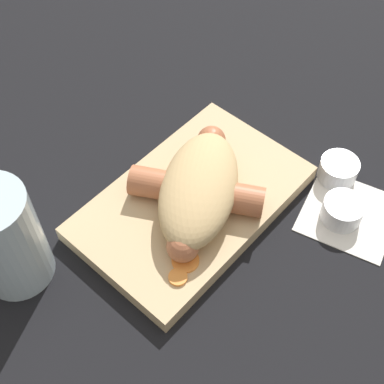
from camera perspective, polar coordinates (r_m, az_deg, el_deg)
The scene contains 9 objects.
ground_plane at distance 0.65m, azimuth -0.00°, elevation -1.65°, with size 3.00×3.00×0.00m, color black.
food_tray at distance 0.64m, azimuth -0.00°, elevation -1.10°, with size 0.28×0.17×0.02m.
bread_roll at distance 0.61m, azimuth 0.71°, elevation 0.38°, with size 0.19×0.16×0.05m.
sausage at distance 0.62m, azimuth 0.66°, elevation 0.29°, with size 0.17×0.15×0.04m.
pickled_veggies at distance 0.58m, azimuth -1.02°, elevation -7.99°, with size 0.06×0.04×0.00m.
napkin at distance 0.67m, azimuth 16.38°, elevation -2.23°, with size 0.13×0.13×0.00m.
condiment_cup_near at distance 0.66m, azimuth 15.69°, elevation -2.06°, with size 0.05×0.05×0.03m.
condiment_cup_far at distance 0.70m, azimuth 15.30°, elevation 2.17°, with size 0.05×0.05×0.03m.
drink_glass at distance 0.58m, azimuth -19.40°, elevation -4.77°, with size 0.08×0.08×0.13m.
Camera 1 is at (-0.28, -0.25, 0.53)m, focal length 50.00 mm.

